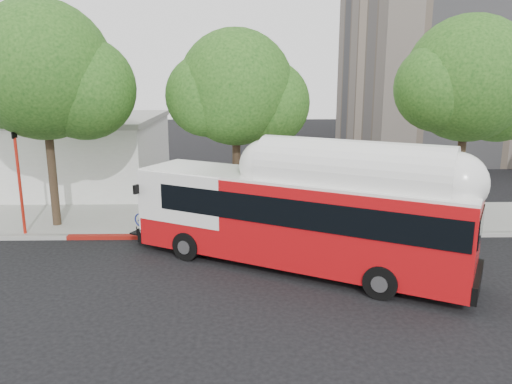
# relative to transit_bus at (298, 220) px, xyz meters

# --- Properties ---
(ground) EXTENTS (120.00, 120.00, 0.00)m
(ground) POSITION_rel_transit_bus_xyz_m (-1.21, -0.59, -1.74)
(ground) COLOR black
(ground) RESTS_ON ground
(sidewalk) EXTENTS (60.00, 5.00, 0.15)m
(sidewalk) POSITION_rel_transit_bus_xyz_m (-1.21, 5.91, -1.67)
(sidewalk) COLOR gray
(sidewalk) RESTS_ON ground
(curb_strip) EXTENTS (60.00, 0.30, 0.15)m
(curb_strip) POSITION_rel_transit_bus_xyz_m (-1.21, 3.31, -1.67)
(curb_strip) COLOR gray
(curb_strip) RESTS_ON ground
(red_curb_segment) EXTENTS (10.00, 0.32, 0.16)m
(red_curb_segment) POSITION_rel_transit_bus_xyz_m (-4.21, 3.31, -1.66)
(red_curb_segment) COLOR maroon
(red_curb_segment) RESTS_ON ground
(street_tree_left) EXTENTS (6.67, 5.80, 9.74)m
(street_tree_left) POSITION_rel_transit_bus_xyz_m (-9.74, 4.97, 4.86)
(street_tree_left) COLOR #2D2116
(street_tree_left) RESTS_ON ground
(street_tree_mid) EXTENTS (5.75, 5.00, 8.62)m
(street_tree_mid) POSITION_rel_transit_bus_xyz_m (-1.81, 5.47, 4.16)
(street_tree_mid) COLOR #2D2116
(street_tree_mid) RESTS_ON ground
(street_tree_right) EXTENTS (6.21, 5.40, 9.18)m
(street_tree_right) POSITION_rel_transit_bus_xyz_m (8.23, 5.27, 4.51)
(street_tree_right) COLOR #2D2116
(street_tree_right) RESTS_ON ground
(low_commercial_bldg) EXTENTS (16.20, 10.20, 4.25)m
(low_commercial_bldg) POSITION_rel_transit_bus_xyz_m (-15.21, 13.41, 0.41)
(low_commercial_bldg) COLOR silver
(low_commercial_bldg) RESTS_ON ground
(transit_bus) EXTENTS (12.12, 7.89, 3.73)m
(transit_bus) POSITION_rel_transit_bus_xyz_m (0.00, 0.00, 0.00)
(transit_bus) COLOR #B60C10
(transit_bus) RESTS_ON ground
(signal_pole) EXTENTS (0.13, 0.42, 4.42)m
(signal_pole) POSITION_rel_transit_bus_xyz_m (-11.10, 3.66, 0.52)
(signal_pole) COLOR red
(signal_pole) RESTS_ON ground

